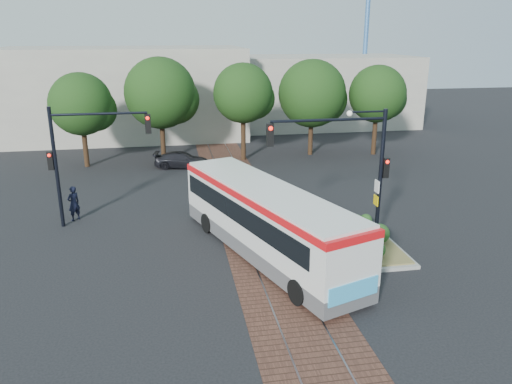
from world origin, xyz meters
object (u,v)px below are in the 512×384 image
at_px(signal_pole_left, 79,150).
at_px(parked_car, 182,160).
at_px(city_bus, 266,218).
at_px(traffic_island, 371,238).
at_px(signal_pole_main, 355,157).
at_px(officer, 74,203).

distance_m(signal_pole_left, parked_car, 12.15).
height_order(city_bus, traffic_island, city_bus).
relative_size(city_bus, signal_pole_main, 1.95).
bearing_deg(signal_pole_left, traffic_island, -20.36).
distance_m(signal_pole_main, signal_pole_left, 13.14).
distance_m(signal_pole_left, officer, 3.13).
distance_m(city_bus, signal_pole_main, 4.68).
distance_m(signal_pole_main, parked_car, 17.23).
distance_m(city_bus, officer, 10.71).
distance_m(traffic_island, parked_car, 17.36).
height_order(city_bus, parked_car, city_bus).
bearing_deg(officer, signal_pole_left, 88.31).
xyz_separation_m(traffic_island, officer, (-13.86, 5.70, 0.58)).
relative_size(signal_pole_main, officer, 3.28).
bearing_deg(signal_pole_main, traffic_island, -5.36).
relative_size(traffic_island, officer, 2.84).
height_order(signal_pole_main, parked_car, signal_pole_main).
distance_m(city_bus, parked_car, 15.91).
xyz_separation_m(city_bus, signal_pole_left, (-8.25, 5.07, 2.14)).
height_order(signal_pole_main, officer, signal_pole_main).
bearing_deg(signal_pole_left, parked_car, 63.82).
relative_size(officer, parked_car, 0.47).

